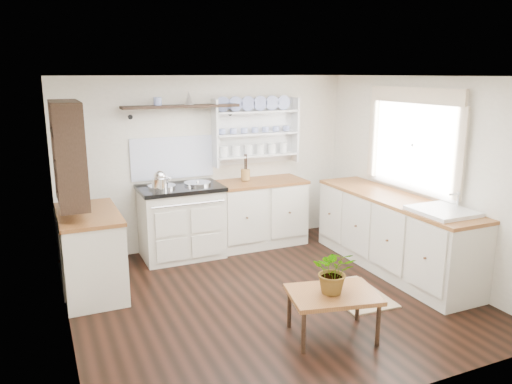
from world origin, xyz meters
TOP-DOWN VIEW (x-y plane):
  - floor at (0.00, 0.00)m, footprint 4.00×3.80m
  - wall_back at (0.00, 1.90)m, footprint 4.00×0.02m
  - wall_right at (2.00, 0.00)m, footprint 0.02×3.80m
  - wall_left at (-2.00, 0.00)m, footprint 0.02×3.80m
  - ceiling at (0.00, 0.00)m, footprint 4.00×3.80m
  - window at (1.95, 0.15)m, footprint 0.08×1.55m
  - aga_cooker at (-0.51, 1.57)m, footprint 1.05×0.73m
  - back_cabinets at (0.60, 1.60)m, footprint 1.27×0.63m
  - right_cabinets at (1.70, 0.10)m, footprint 0.62×2.43m
  - belfast_sink at (1.70, -0.65)m, footprint 0.55×0.60m
  - left_cabinets at (-1.70, 0.90)m, footprint 0.62×1.13m
  - plate_rack at (0.65, 1.86)m, footprint 1.20×0.22m
  - high_shelf at (-0.40, 1.78)m, footprint 1.50×0.29m
  - left_shelving at (-1.84, 0.90)m, footprint 0.28×0.80m
  - kettle at (-0.79, 1.45)m, footprint 0.20×0.20m
  - utensil_crock at (0.44, 1.68)m, footprint 0.12×0.12m
  - center_table at (0.17, -0.97)m, footprint 0.88×0.71m
  - potted_plant at (0.17, -0.97)m, footprint 0.49×0.47m
  - floor_rug at (0.87, -0.36)m, footprint 0.60×0.88m

SIDE VIEW (x-z plane):
  - floor at x=0.00m, z-range -0.01..0.01m
  - floor_rug at x=0.87m, z-range 0.00..0.02m
  - center_table at x=0.17m, z-range 0.17..0.59m
  - right_cabinets at x=1.70m, z-range 0.01..0.91m
  - left_cabinets at x=-1.70m, z-range 0.01..0.91m
  - back_cabinets at x=0.60m, z-range 0.01..0.91m
  - aga_cooker at x=-0.51m, z-range -0.01..0.96m
  - potted_plant at x=0.17m, z-range 0.42..0.84m
  - belfast_sink at x=1.70m, z-range 0.58..1.03m
  - utensil_crock at x=0.44m, z-range 0.91..1.06m
  - kettle at x=-0.79m, z-range 0.93..1.17m
  - wall_back at x=0.00m, z-range 0.00..2.30m
  - wall_right at x=2.00m, z-range 0.00..2.30m
  - wall_left at x=-2.00m, z-range 0.00..2.30m
  - left_shelving at x=-1.84m, z-range 1.02..2.08m
  - plate_rack at x=0.65m, z-range 1.11..2.01m
  - window at x=1.95m, z-range 0.95..2.17m
  - high_shelf at x=-0.40m, z-range 1.83..1.99m
  - ceiling at x=0.00m, z-range 2.29..2.30m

